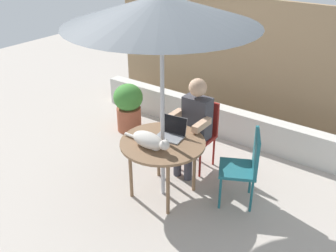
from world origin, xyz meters
name	(u,v)px	position (x,y,z in m)	size (l,w,h in m)	color
ground_plane	(163,193)	(0.00, 0.00, 0.00)	(14.00, 14.00, 0.00)	#ADA399
fence_back	(256,64)	(0.00, 2.38, 0.96)	(5.14, 0.08, 1.91)	#937756
planter_wall_low	(230,124)	(0.00, 1.67, 0.23)	(4.62, 0.20, 0.46)	beige
patio_table	(163,146)	(0.00, 0.00, 0.64)	(0.95, 0.95, 0.70)	brown
patio_umbrella	(162,10)	(0.00, 0.00, 2.12)	(1.91, 1.91, 2.26)	#B7B7BC
chair_occupied	(200,129)	(0.00, 0.80, 0.52)	(0.40, 0.40, 0.88)	maroon
chair_empty	(246,163)	(0.82, 0.41, 0.52)	(0.54, 0.54, 0.88)	#1E606B
person_seated	(194,121)	(0.00, 0.64, 0.69)	(0.48, 0.48, 1.22)	#3F3F47
laptop	(172,131)	(0.00, 0.17, 0.77)	(0.33, 0.29, 0.21)	gray
cat	(150,141)	(-0.03, -0.19, 0.79)	(0.65, 0.21, 0.17)	silver
potted_plant_near_fence	(129,106)	(-1.37, 0.98, 0.40)	(0.44, 0.44, 0.75)	#9E5138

